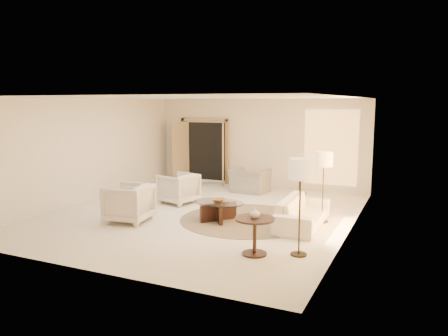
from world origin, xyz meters
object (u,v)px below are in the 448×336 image
at_px(armchair_left, 178,187).
at_px(side_table, 300,181).
at_px(accent_chair, 250,177).
at_px(end_table, 255,230).
at_px(bowl, 218,200).
at_px(armchair_right, 129,201).
at_px(coffee_table, 218,209).
at_px(sofa, 303,212).
at_px(floor_lamp_far, 301,173).
at_px(end_vase, 255,213).
at_px(floor_lamp_near, 324,162).
at_px(side_vase, 300,169).

distance_m(armchair_left, side_table, 3.72).
relative_size(accent_chair, end_table, 1.52).
distance_m(end_table, side_table, 5.59).
relative_size(accent_chair, bowl, 3.48).
bearing_deg(bowl, side_table, 76.53).
bearing_deg(armchair_right, accent_chair, 155.51).
height_order(armchair_right, coffee_table, armchair_right).
relative_size(sofa, coffee_table, 1.70).
bearing_deg(floor_lamp_far, end_vase, -157.91).
distance_m(coffee_table, floor_lamp_far, 2.95).
distance_m(armchair_right, floor_lamp_far, 4.26).
xyz_separation_m(sofa, armchair_right, (-3.69, -1.30, 0.16)).
bearing_deg(end_vase, side_table, 96.50).
bearing_deg(floor_lamp_far, armchair_right, 171.96).
xyz_separation_m(end_table, side_table, (-0.63, 5.55, -0.09)).
distance_m(sofa, accent_chair, 3.77).
bearing_deg(floor_lamp_near, end_table, -103.67).
bearing_deg(accent_chair, armchair_right, 75.59).
distance_m(accent_chair, end_vase, 5.50).
relative_size(armchair_right, floor_lamp_far, 0.54).
relative_size(coffee_table, end_table, 1.77).
height_order(end_table, side_table, end_table).
height_order(armchair_right, side_table, armchair_right).
bearing_deg(side_table, end_vase, -83.50).
bearing_deg(end_table, side_vase, 96.50).
bearing_deg(coffee_table, accent_chair, 98.82).
height_order(sofa, floor_lamp_far, floor_lamp_far).
bearing_deg(coffee_table, side_table, 76.53).
xyz_separation_m(floor_lamp_far, end_vase, (-0.73, -0.29, -0.71)).
height_order(floor_lamp_near, end_vase, floor_lamp_near).
bearing_deg(bowl, sofa, 12.44).
bearing_deg(floor_lamp_near, accent_chair, 137.88).
xyz_separation_m(armchair_left, bowl, (1.75, -1.19, 0.04)).
xyz_separation_m(floor_lamp_near, side_vase, (-1.28, 2.90, -0.63)).
xyz_separation_m(coffee_table, bowl, (0.00, 0.00, 0.20)).
distance_m(armchair_right, bowl, 2.04).
xyz_separation_m(bowl, side_vase, (0.91, 3.79, 0.26)).
xyz_separation_m(end_table, floor_lamp_far, (0.73, 0.29, 1.01)).
height_order(armchair_left, side_table, armchair_left).
bearing_deg(floor_lamp_far, armchair_left, 146.53).
xyz_separation_m(end_table, side_vase, (-0.63, 5.55, 0.28)).
bearing_deg(end_table, floor_lamp_near, 76.33).
bearing_deg(floor_lamp_far, bowl, 147.08).
distance_m(coffee_table, side_vase, 3.92).
height_order(armchair_left, end_vase, armchair_left).
relative_size(end_table, side_vase, 2.66).
bearing_deg(sofa, end_vase, 170.07).
relative_size(floor_lamp_near, end_vase, 8.62).
xyz_separation_m(floor_lamp_near, end_vase, (-0.64, -2.65, -0.61)).
height_order(armchair_left, armchair_right, armchair_right).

